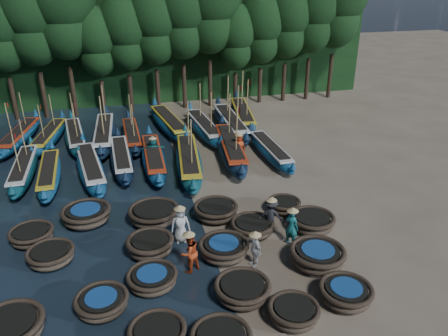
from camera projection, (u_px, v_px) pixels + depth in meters
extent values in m
plane|color=gray|center=(205.00, 231.00, 20.49)|extent=(120.00, 120.00, 0.00)
cube|color=black|center=(150.00, 44.00, 39.10)|extent=(40.00, 3.00, 10.00)
ellipsoid|color=brown|center=(158.00, 336.00, 14.26)|extent=(1.89, 1.89, 0.63)
torus|color=#3A2D22|center=(157.00, 330.00, 14.14)|extent=(1.95, 1.95, 0.19)
cylinder|color=black|center=(157.00, 329.00, 14.12)|extent=(1.48, 1.48, 0.06)
torus|color=#3A2D22|center=(221.00, 335.00, 13.92)|extent=(2.04, 2.04, 0.19)
cylinder|color=black|center=(221.00, 335.00, 13.91)|extent=(1.55, 1.55, 0.06)
ellipsoid|color=brown|center=(294.00, 314.00, 15.17)|extent=(2.23, 2.23, 0.61)
torus|color=#3A2D22|center=(294.00, 308.00, 15.05)|extent=(1.84, 1.84, 0.19)
cylinder|color=black|center=(294.00, 307.00, 15.04)|extent=(1.39, 1.39, 0.06)
ellipsoid|color=brown|center=(345.00, 295.00, 16.03)|extent=(2.38, 2.38, 0.65)
torus|color=#3A2D22|center=(346.00, 289.00, 15.90)|extent=(2.02, 2.02, 0.20)
cylinder|color=black|center=(346.00, 288.00, 15.89)|extent=(1.53, 1.53, 0.06)
cylinder|color=navy|center=(347.00, 287.00, 15.87)|extent=(1.17, 1.17, 0.04)
ellipsoid|color=brown|center=(11.00, 330.00, 14.44)|extent=(2.50, 2.50, 0.72)
torus|color=#3A2D22|center=(9.00, 323.00, 14.30)|extent=(2.27, 2.27, 0.22)
cylinder|color=black|center=(9.00, 322.00, 14.28)|extent=(1.72, 1.72, 0.07)
ellipsoid|color=brown|center=(102.00, 304.00, 15.64)|extent=(1.82, 1.82, 0.59)
torus|color=#3A2D22|center=(101.00, 298.00, 15.53)|extent=(1.96, 1.96, 0.18)
cylinder|color=black|center=(101.00, 298.00, 15.51)|extent=(1.49, 1.49, 0.05)
cylinder|color=navy|center=(101.00, 297.00, 15.50)|extent=(1.15, 1.15, 0.04)
ellipsoid|color=brown|center=(152.00, 280.00, 16.84)|extent=(1.93, 1.93, 0.59)
torus|color=#3A2D22|center=(152.00, 275.00, 16.72)|extent=(2.00, 2.00, 0.18)
cylinder|color=black|center=(152.00, 274.00, 16.71)|extent=(1.52, 1.52, 0.05)
cylinder|color=navy|center=(152.00, 273.00, 16.69)|extent=(1.17, 1.17, 0.04)
ellipsoid|color=brown|center=(242.00, 292.00, 16.20)|extent=(2.49, 2.49, 0.66)
torus|color=#3A2D22|center=(243.00, 285.00, 16.08)|extent=(2.14, 2.14, 0.20)
cylinder|color=black|center=(243.00, 284.00, 16.06)|extent=(1.63, 1.63, 0.06)
ellipsoid|color=brown|center=(317.00, 258.00, 17.99)|extent=(2.45, 2.45, 0.75)
torus|color=#3A2D22|center=(318.00, 251.00, 17.84)|extent=(2.34, 2.34, 0.23)
cylinder|color=black|center=(318.00, 250.00, 17.82)|extent=(1.77, 1.77, 0.07)
cylinder|color=navy|center=(318.00, 249.00, 17.80)|extent=(1.36, 1.36, 0.05)
ellipsoid|color=brown|center=(51.00, 257.00, 18.18)|extent=(2.34, 2.34, 0.62)
torus|color=#3A2D22|center=(50.00, 251.00, 18.06)|extent=(1.98, 1.98, 0.19)
cylinder|color=black|center=(50.00, 251.00, 18.04)|extent=(1.51, 1.51, 0.06)
ellipsoid|color=brown|center=(150.00, 247.00, 18.70)|extent=(2.14, 2.14, 0.74)
torus|color=#3A2D22|center=(150.00, 241.00, 18.55)|extent=(2.07, 2.07, 0.22)
cylinder|color=black|center=(150.00, 240.00, 18.53)|extent=(1.55, 1.55, 0.07)
ellipsoid|color=brown|center=(224.00, 250.00, 18.55)|extent=(2.52, 2.52, 0.68)
torus|color=#3A2D22|center=(224.00, 244.00, 18.41)|extent=(2.18, 2.18, 0.21)
cylinder|color=black|center=(224.00, 243.00, 18.40)|extent=(1.66, 1.66, 0.06)
cylinder|color=navy|center=(224.00, 243.00, 18.38)|extent=(1.28, 1.28, 0.04)
ellipsoid|color=brown|center=(252.00, 228.00, 20.17)|extent=(2.47, 2.47, 0.62)
torus|color=#3A2D22|center=(253.00, 223.00, 20.05)|extent=(2.04, 2.04, 0.19)
cylinder|color=black|center=(253.00, 222.00, 20.03)|extent=(1.55, 1.55, 0.06)
ellipsoid|color=brown|center=(312.00, 223.00, 20.51)|extent=(2.31, 2.31, 0.68)
torus|color=#3A2D22|center=(312.00, 218.00, 20.37)|extent=(2.15, 2.15, 0.21)
cylinder|color=black|center=(313.00, 217.00, 20.36)|extent=(1.63, 1.63, 0.06)
ellipsoid|color=brown|center=(32.00, 237.00, 19.56)|extent=(2.09, 2.09, 0.60)
torus|color=#3A2D22|center=(31.00, 231.00, 19.44)|extent=(1.97, 1.97, 0.18)
cylinder|color=black|center=(31.00, 231.00, 19.43)|extent=(1.50, 1.50, 0.05)
ellipsoid|color=brown|center=(87.00, 217.00, 21.02)|extent=(2.25, 2.25, 0.72)
torus|color=#3A2D22|center=(86.00, 211.00, 20.88)|extent=(2.38, 2.38, 0.22)
cylinder|color=black|center=(86.00, 210.00, 20.86)|extent=(1.81, 1.81, 0.07)
cylinder|color=navy|center=(85.00, 209.00, 20.84)|extent=(1.39, 1.39, 0.04)
ellipsoid|color=brown|center=(154.00, 216.00, 21.09)|extent=(2.99, 2.99, 0.72)
torus|color=#3A2D22|center=(154.00, 210.00, 20.95)|extent=(2.47, 2.47, 0.22)
cylinder|color=black|center=(154.00, 209.00, 20.93)|extent=(1.89, 1.89, 0.07)
ellipsoid|color=brown|center=(216.00, 212.00, 21.45)|extent=(2.14, 2.14, 0.67)
torus|color=#3A2D22|center=(216.00, 207.00, 21.32)|extent=(2.21, 2.21, 0.20)
cylinder|color=black|center=(216.00, 206.00, 21.30)|extent=(1.69, 1.69, 0.06)
ellipsoid|color=brown|center=(284.00, 206.00, 22.06)|extent=(1.75, 1.75, 0.57)
torus|color=#3A2D22|center=(284.00, 202.00, 21.95)|extent=(1.71, 1.71, 0.17)
cylinder|color=black|center=(284.00, 201.00, 21.94)|extent=(1.29, 1.29, 0.05)
ellipsoid|color=#0E4153|center=(24.00, 170.00, 25.62)|extent=(1.41, 7.42, 0.93)
cone|color=#0E4153|center=(30.00, 139.00, 28.54)|extent=(0.41, 0.41, 0.56)
cone|color=#0E4153|center=(11.00, 189.00, 22.22)|extent=(0.41, 0.41, 0.46)
cube|color=silver|center=(22.00, 164.00, 25.46)|extent=(1.03, 5.75, 0.11)
cube|color=black|center=(22.00, 163.00, 25.43)|extent=(0.77, 5.01, 0.09)
cylinder|color=#997F4C|center=(23.00, 140.00, 26.00)|extent=(0.06, 0.22, 2.59)
cylinder|color=#997F4C|center=(17.00, 156.00, 23.80)|extent=(0.06, 0.22, 2.59)
plane|color=red|center=(15.00, 136.00, 23.36)|extent=(0.00, 0.32, 0.32)
ellipsoid|color=navy|center=(49.00, 174.00, 25.14)|extent=(1.60, 7.18, 0.89)
cone|color=navy|center=(51.00, 144.00, 27.92)|extent=(0.39, 0.39, 0.53)
cone|color=navy|center=(43.00, 193.00, 21.89)|extent=(0.39, 0.39, 0.45)
cube|color=gold|center=(48.00, 168.00, 24.98)|extent=(1.18, 5.56, 0.11)
cube|color=black|center=(48.00, 167.00, 24.95)|extent=(0.91, 4.84, 0.09)
ellipsoid|color=navy|center=(91.00, 168.00, 25.75)|extent=(2.54, 8.04, 0.99)
cone|color=navy|center=(82.00, 137.00, 28.72)|extent=(0.44, 0.44, 0.59)
cone|color=navy|center=(98.00, 187.00, 22.26)|extent=(0.44, 0.44, 0.49)
cube|color=silver|center=(90.00, 162.00, 25.57)|extent=(1.90, 6.22, 0.12)
cube|color=black|center=(90.00, 161.00, 25.54)|extent=(1.53, 5.40, 0.10)
ellipsoid|color=#0F233A|center=(122.00, 159.00, 27.08)|extent=(1.58, 7.55, 0.94)
cone|color=#0F233A|center=(117.00, 130.00, 30.03)|extent=(0.41, 0.41, 0.56)
cone|color=#0F233A|center=(125.00, 175.00, 23.65)|extent=(0.41, 0.41, 0.47)
cube|color=silver|center=(121.00, 153.00, 26.92)|extent=(1.17, 5.85, 0.11)
cube|color=black|center=(121.00, 152.00, 26.89)|extent=(0.89, 5.09, 0.09)
ellipsoid|color=navy|center=(154.00, 159.00, 27.08)|extent=(1.58, 7.89, 0.98)
cone|color=navy|center=(149.00, 129.00, 30.21)|extent=(0.43, 0.43, 0.59)
cone|color=navy|center=(159.00, 176.00, 23.44)|extent=(0.43, 0.43, 0.49)
cube|color=#B53516|center=(153.00, 152.00, 26.91)|extent=(1.16, 6.11, 0.12)
cube|color=black|center=(153.00, 151.00, 26.88)|extent=(0.88, 5.32, 0.10)
ellipsoid|color=#0E4153|center=(189.00, 161.00, 26.58)|extent=(2.50, 8.72, 1.07)
cone|color=#0E4153|center=(185.00, 128.00, 30.06)|extent=(0.47, 0.47, 0.64)
cone|color=#0E4153|center=(193.00, 182.00, 22.54)|extent=(0.47, 0.47, 0.54)
cube|color=gold|center=(188.00, 154.00, 26.39)|extent=(1.87, 6.75, 0.13)
cube|color=black|center=(188.00, 153.00, 26.35)|extent=(1.49, 5.86, 0.11)
cylinder|color=#997F4C|center=(188.00, 128.00, 27.03)|extent=(0.08, 0.26, 3.01)
cylinder|color=#997F4C|center=(191.00, 145.00, 24.42)|extent=(0.08, 0.26, 3.01)
plane|color=red|center=(193.00, 122.00, 23.89)|extent=(0.00, 0.38, 0.38)
ellipsoid|color=#0F233A|center=(230.00, 149.00, 28.33)|extent=(2.60, 9.01, 1.11)
cone|color=#0F233A|center=(222.00, 118.00, 31.93)|extent=(0.49, 0.49, 0.67)
cone|color=#0F233A|center=(242.00, 167.00, 24.15)|extent=(0.49, 0.49, 0.56)
cube|color=#B53516|center=(231.00, 142.00, 28.14)|extent=(1.95, 6.97, 0.13)
cube|color=black|center=(231.00, 141.00, 28.10)|extent=(1.55, 6.06, 0.11)
cylinder|color=#997F4C|center=(229.00, 116.00, 28.80)|extent=(0.08, 0.26, 3.11)
cylinder|color=#997F4C|center=(237.00, 132.00, 26.10)|extent=(0.08, 0.26, 3.11)
plane|color=red|center=(240.00, 110.00, 25.55)|extent=(0.00, 0.39, 0.39)
ellipsoid|color=navy|center=(270.00, 151.00, 28.26)|extent=(1.49, 7.23, 0.90)
cone|color=navy|center=(253.00, 126.00, 31.08)|extent=(0.40, 0.40, 0.54)
cone|color=navy|center=(293.00, 165.00, 24.96)|extent=(0.40, 0.40, 0.45)
cube|color=silver|center=(271.00, 146.00, 28.10)|extent=(1.10, 5.60, 0.11)
cube|color=black|center=(271.00, 145.00, 28.07)|extent=(0.83, 4.87, 0.09)
ellipsoid|color=navy|center=(20.00, 137.00, 30.55)|extent=(2.67, 7.85, 0.97)
cone|color=navy|center=(35.00, 112.00, 33.70)|extent=(0.42, 0.42, 0.58)
cube|color=#B53516|center=(19.00, 132.00, 30.38)|extent=(2.01, 6.07, 0.12)
cube|color=black|center=(19.00, 130.00, 30.35)|extent=(1.62, 5.27, 0.10)
cylinder|color=#997F4C|center=(23.00, 111.00, 30.96)|extent=(0.07, 0.23, 2.70)
cylinder|color=#997F4C|center=(9.00, 123.00, 28.60)|extent=(0.07, 0.23, 2.70)
plane|color=red|center=(8.00, 105.00, 28.11)|extent=(0.00, 0.34, 0.34)
ellipsoid|color=navy|center=(50.00, 137.00, 30.59)|extent=(2.58, 7.49, 0.92)
cone|color=navy|center=(62.00, 113.00, 33.60)|extent=(0.41, 0.41, 0.55)
cone|color=navy|center=(31.00, 149.00, 27.11)|extent=(0.41, 0.41, 0.46)
cube|color=gold|center=(49.00, 132.00, 30.43)|extent=(1.94, 5.79, 0.11)
cube|color=black|center=(49.00, 131.00, 30.40)|extent=(1.57, 5.03, 0.09)
cylinder|color=#997F4C|center=(52.00, 112.00, 30.98)|extent=(0.06, 0.22, 2.58)
cylinder|color=#997F4C|center=(41.00, 123.00, 28.73)|extent=(0.06, 0.22, 2.58)
plane|color=red|center=(40.00, 107.00, 28.27)|extent=(0.00, 0.32, 0.32)
ellipsoid|color=#0E4153|center=(75.00, 137.00, 30.53)|extent=(2.30, 7.78, 0.96)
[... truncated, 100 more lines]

